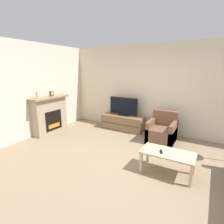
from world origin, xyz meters
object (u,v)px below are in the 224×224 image
Objects in this scene: mantel_clock at (51,94)px; remote at (161,152)px; fireplace at (50,114)px; tv_stand at (123,122)px; armchair at (162,132)px; tv at (123,107)px; mantel_vase_left at (38,95)px; coffee_table at (168,155)px.

mantel_clock is 3.72m from remote.
fireplace is 0.65m from mantel_clock.
armchair is (1.37, -0.34, 0.04)m from tv_stand.
tv reaches higher than tv_stand.
fireplace reaches higher than remote.
mantel_vase_left is 3.65m from armchair.
remote is at bearing -7.56° from fireplace.
armchair is at bearing 108.27° from coffee_table.
fireplace is 1.25× the size of tv.
coffee_table is (1.87, -1.85, 0.14)m from tv_stand.
armchair reaches higher than tv_stand.
remote is at bearing -152.33° from coffee_table.
mantel_vase_left is 3.80m from coffee_table.
fireplace is at bearing -142.33° from tv_stand.
tv_stand is at bearing 135.37° from coffee_table.
mantel_clock is 2.29m from tv.
coffee_table is at bearing -71.73° from armchair.
mantel_vase_left reaches higher than coffee_table.
fireplace reaches higher than armchair.
tv is at bearing 37.63° from fireplace.
armchair is at bearing 85.72° from remote.
fireplace reaches higher than coffee_table.
coffee_table is 0.14m from remote.
mantel_clock is at bearing 89.91° from mantel_vase_left.
armchair is 0.84× the size of coffee_table.
remote is at bearing -47.22° from tv.
tv is 2.61m from remote.
mantel_vase_left is 0.28× the size of armchair.
armchair is (3.20, 1.45, -0.98)m from mantel_vase_left.
fireplace reaches higher than tv_stand.
tv_stand is 0.52m from tv.
remote is at bearing -47.25° from tv_stand.
armchair reaches higher than remote.
fireplace is 1.50× the size of armchair.
tv reaches higher than remote.
fireplace is 3.64m from remote.
tv_stand is (1.83, 1.30, -0.98)m from mantel_clock.
mantel_clock is at bearing -163.31° from armchair.
tv_stand reaches higher than coffee_table.
mantel_clock is 0.11× the size of tv_stand.
mantel_vase_left is 1.53× the size of mantel_clock.
tv is at bearing 114.60° from remote.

